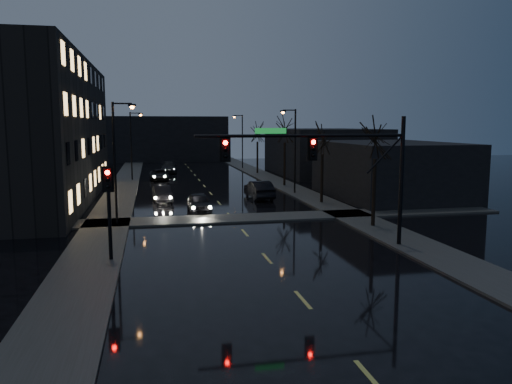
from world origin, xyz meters
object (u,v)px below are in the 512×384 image
lead_car (259,190)px  oncoming_car_c (159,175)px  oncoming_car_a (199,202)px  oncoming_car_b (162,194)px  oncoming_car_d (169,167)px

lead_car → oncoming_car_c: bearing=-66.4°
oncoming_car_a → oncoming_car_b: oncoming_car_a is taller
oncoming_car_a → oncoming_car_d: oncoming_car_d is taller
oncoming_car_a → oncoming_car_c: size_ratio=0.89×
oncoming_car_a → oncoming_car_c: 22.66m
lead_car → oncoming_car_a: bearing=40.3°
oncoming_car_a → oncoming_car_c: (-2.62, 22.51, -0.06)m
oncoming_car_c → oncoming_car_d: size_ratio=0.87×
lead_car → oncoming_car_b: bearing=-3.0°
oncoming_car_a → oncoming_car_b: size_ratio=1.01×
oncoming_car_c → oncoming_car_d: (1.44, 9.12, 0.12)m
oncoming_car_a → oncoming_car_b: 6.11m
oncoming_car_b → oncoming_car_d: 26.14m
oncoming_car_c → lead_car: size_ratio=0.93×
oncoming_car_a → oncoming_car_c: bearing=96.1°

